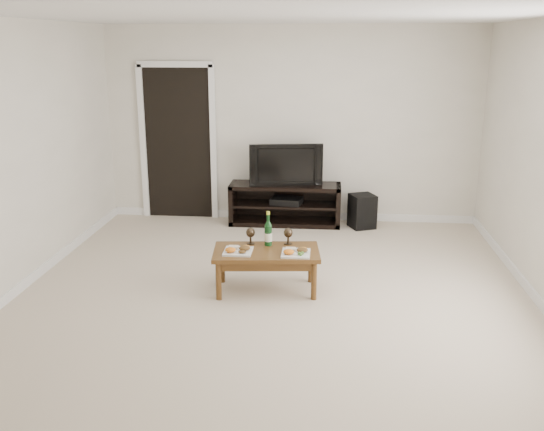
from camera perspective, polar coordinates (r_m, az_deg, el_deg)
The scene contains 14 objects.
floor at distance 5.88m, azimuth 0.04°, elevation -7.83°, with size 5.50×5.50×0.00m, color #C1AF9B.
back_wall at distance 8.21m, azimuth 1.85°, elevation 8.50°, with size 5.00×0.04×2.60m, color silver.
ceiling at distance 5.38m, azimuth 0.05°, elevation 18.62°, with size 5.00×5.50×0.04m, color white.
doorway at distance 8.45m, azimuth -8.81°, elevation 6.66°, with size 0.90×0.02×2.05m, color black.
media_console at distance 8.14m, azimuth 1.24°, elevation 1.08°, with size 1.48×0.45×0.55m, color black.
television at distance 8.02m, azimuth 1.27°, elevation 4.90°, with size 0.96×0.13×0.55m, color black.
av_receiver at distance 8.12m, azimuth 1.39°, elevation 1.40°, with size 0.40×0.30×0.08m, color black.
subwoofer at distance 8.08m, azimuth 8.48°, elevation 0.41°, with size 0.30×0.30×0.45m, color black.
coffee_table at distance 5.99m, azimuth -0.53°, elevation -5.19°, with size 1.03×0.56×0.42m, color brown.
plate_left at distance 5.86m, azimuth -3.21°, elevation -3.16°, with size 0.27×0.27×0.07m, color white.
plate_right at distance 5.80m, azimuth 2.26°, elevation -3.34°, with size 0.27×0.27×0.07m, color white.
wine_bottle at distance 6.00m, azimuth -0.36°, elevation -1.23°, with size 0.07×0.07×0.35m, color #0E3614.
goblet_left at distance 6.07m, azimuth -2.03°, elevation -1.93°, with size 0.09×0.09×0.17m, color #34291C, non-canonical shape.
goblet_right at distance 6.06m, azimuth 1.53°, elevation -1.95°, with size 0.09×0.09×0.17m, color #34291C, non-canonical shape.
Camera 1 is at (0.50, -5.35, 2.38)m, focal length 40.00 mm.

